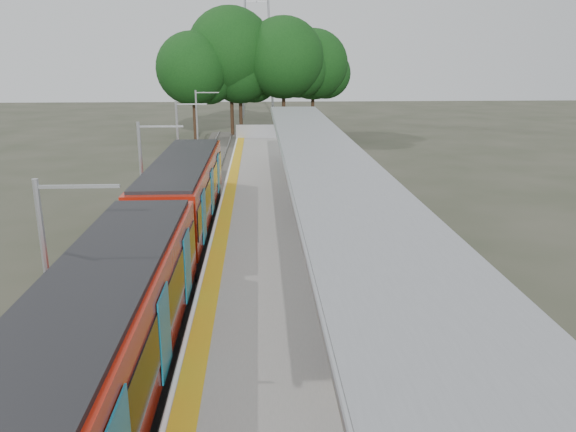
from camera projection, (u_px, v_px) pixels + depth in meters
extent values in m
cube|color=#59544C|center=(187.00, 228.00, 27.48)|extent=(3.00, 70.00, 0.24)
cube|color=gray|center=(279.00, 219.00, 27.59)|extent=(6.00, 50.00, 1.00)
cube|color=gold|center=(226.00, 210.00, 27.33)|extent=(0.60, 50.00, 0.02)
cube|color=#9EA0A5|center=(269.00, 131.00, 51.25)|extent=(6.00, 0.10, 1.20)
cube|color=black|center=(111.00, 389.00, 13.28)|extent=(2.50, 13.50, 0.70)
cube|color=#9E190B|center=(105.00, 328.00, 12.84)|extent=(2.65, 13.50, 2.50)
cube|color=black|center=(105.00, 326.00, 12.83)|extent=(2.72, 12.96, 1.20)
cube|color=black|center=(100.00, 275.00, 12.48)|extent=(2.40, 12.82, 0.15)
cube|color=#0C5B79|center=(165.00, 332.00, 12.95)|extent=(0.04, 1.30, 2.00)
cube|color=black|center=(185.00, 221.00, 26.82)|extent=(2.50, 13.50, 0.70)
cube|color=#9E190B|center=(183.00, 188.00, 26.38)|extent=(2.65, 13.50, 2.50)
cube|color=black|center=(183.00, 187.00, 26.36)|extent=(2.72, 12.96, 1.20)
cube|color=black|center=(182.00, 161.00, 26.02)|extent=(2.40, 12.82, 0.15)
cube|color=#0C5B79|center=(213.00, 191.00, 26.49)|extent=(0.04, 1.30, 2.00)
cylinder|color=black|center=(171.00, 261.00, 22.36)|extent=(2.20, 0.70, 0.70)
cube|color=black|center=(158.00, 241.00, 19.68)|extent=(2.30, 0.80, 2.40)
cube|color=#9EA0A5|center=(429.00, 383.00, 9.79)|extent=(0.25, 0.25, 3.50)
cube|color=#9EA0A5|center=(381.00, 290.00, 13.63)|extent=(0.25, 0.25, 3.50)
cube|color=#9EA0A5|center=(354.00, 239.00, 17.47)|extent=(0.25, 0.25, 3.50)
cube|color=#9EA0A5|center=(337.00, 206.00, 21.31)|extent=(0.25, 0.25, 3.50)
cube|color=#9EA0A5|center=(325.00, 183.00, 25.15)|extent=(0.25, 0.25, 3.50)
cube|color=#9EA0A5|center=(316.00, 166.00, 28.99)|extent=(0.25, 0.25, 3.50)
cube|color=#9EA0A5|center=(309.00, 153.00, 32.83)|extent=(0.25, 0.25, 3.50)
cube|color=#9EA0A5|center=(304.00, 143.00, 36.67)|extent=(0.25, 0.25, 3.50)
cube|color=#9EA0A5|center=(299.00, 135.00, 40.51)|extent=(0.25, 0.25, 3.50)
cube|color=gray|center=(321.00, 150.00, 22.71)|extent=(3.20, 38.00, 0.16)
cylinder|color=#9EA0A5|center=(283.00, 152.00, 22.65)|extent=(0.24, 38.00, 0.24)
cube|color=silver|center=(432.00, 352.00, 11.90)|extent=(0.05, 3.70, 2.20)
cube|color=silver|center=(390.00, 279.00, 15.74)|extent=(0.05, 3.70, 2.20)
cube|color=silver|center=(346.00, 206.00, 23.42)|extent=(0.05, 3.70, 2.20)
cube|color=silver|center=(334.00, 185.00, 27.26)|extent=(0.05, 3.70, 2.20)
cube|color=silver|center=(317.00, 156.00, 34.94)|extent=(0.05, 3.70, 2.20)
cube|color=silver|center=(311.00, 146.00, 38.78)|extent=(0.05, 3.70, 2.20)
cylinder|color=#382316|center=(195.00, 117.00, 56.28)|extent=(0.36, 0.36, 4.69)
sphere|color=#154413|center=(193.00, 68.00, 54.99)|extent=(7.13, 7.13, 7.13)
cylinder|color=#382316|center=(232.00, 109.00, 58.35)|extent=(0.36, 0.36, 5.80)
sphere|color=#154413|center=(230.00, 51.00, 56.76)|extent=(8.82, 8.82, 8.82)
cylinder|color=#382316|center=(241.00, 114.00, 58.67)|extent=(0.36, 0.36, 4.67)
sphere|color=#154413|center=(240.00, 68.00, 57.39)|extent=(7.09, 7.09, 7.09)
cylinder|color=#382316|center=(284.00, 111.00, 58.03)|extent=(0.36, 0.36, 5.37)
sphere|color=#154413|center=(284.00, 58.00, 56.55)|extent=(8.16, 8.16, 8.16)
cylinder|color=#382316|center=(313.00, 111.00, 61.46)|extent=(0.36, 0.36, 4.90)
sphere|color=#154413|center=(313.00, 64.00, 60.11)|extent=(7.46, 7.46, 7.46)
cylinder|color=#9EA0A5|center=(48.00, 283.00, 14.20)|extent=(0.16, 0.16, 5.40)
cube|color=#9EA0A5|center=(78.00, 186.00, 13.56)|extent=(2.00, 0.08, 0.08)
cylinder|color=#9EA0A5|center=(142.00, 181.00, 25.72)|extent=(0.16, 0.16, 5.40)
cube|color=#9EA0A5|center=(161.00, 126.00, 25.08)|extent=(2.00, 0.08, 0.08)
cylinder|color=#9EA0A5|center=(178.00, 142.00, 37.24)|extent=(0.16, 0.16, 5.40)
cube|color=#9EA0A5|center=(191.00, 104.00, 36.60)|extent=(2.00, 0.08, 0.08)
cylinder|color=#9EA0A5|center=(197.00, 122.00, 48.76)|extent=(0.16, 0.16, 5.40)
cube|color=#9EA0A5|center=(207.00, 92.00, 48.12)|extent=(2.00, 0.08, 0.08)
cube|color=#120F4E|center=(375.00, 345.00, 13.67)|extent=(0.61, 1.57, 0.06)
cube|color=#120F4E|center=(367.00, 334.00, 13.58)|extent=(0.21, 1.53, 0.56)
cube|color=#9EA0A5|center=(380.00, 367.00, 13.15)|extent=(0.41, 0.10, 0.45)
cube|color=#9EA0A5|center=(370.00, 341.00, 14.32)|extent=(0.41, 0.10, 0.45)
cube|color=#120F4E|center=(337.00, 205.00, 26.45)|extent=(0.66, 1.65, 0.06)
cube|color=#120F4E|center=(332.00, 198.00, 26.35)|extent=(0.24, 1.60, 0.59)
cube|color=#9EA0A5|center=(338.00, 213.00, 25.90)|extent=(0.43, 0.11, 0.47)
cube|color=#9EA0A5|center=(335.00, 206.00, 27.13)|extent=(0.43, 0.11, 0.47)
cube|color=#120F4E|center=(321.00, 177.00, 32.94)|extent=(0.67, 1.40, 0.05)
cube|color=#120F4E|center=(318.00, 172.00, 32.85)|extent=(0.33, 1.33, 0.49)
cube|color=#9EA0A5|center=(322.00, 182.00, 32.48)|extent=(0.36, 0.13, 0.39)
cube|color=#9EA0A5|center=(320.00, 178.00, 33.51)|extent=(0.36, 0.13, 0.39)
cylinder|color=beige|center=(348.00, 355.00, 12.48)|extent=(0.44, 0.44, 1.67)
cube|color=red|center=(349.00, 314.00, 12.20)|extent=(0.39, 0.11, 0.28)
cylinder|color=beige|center=(292.00, 168.00, 33.74)|extent=(0.38, 0.38, 1.44)
cube|color=red|center=(292.00, 154.00, 33.50)|extent=(0.34, 0.06, 0.24)
cylinder|color=#9EA0A5|center=(306.00, 208.00, 25.76)|extent=(0.51, 0.51, 1.00)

